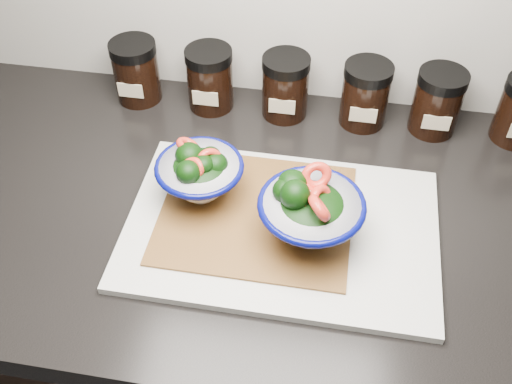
% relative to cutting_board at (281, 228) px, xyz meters
% --- Properties ---
extents(cabinet, '(3.43, 0.58, 0.86)m').
position_rel_cutting_board_xyz_m(cabinet, '(0.07, 0.04, -0.48)').
color(cabinet, black).
rests_on(cabinet, ground).
extents(countertop, '(3.50, 0.60, 0.04)m').
position_rel_cutting_board_xyz_m(countertop, '(0.07, 0.04, -0.03)').
color(countertop, black).
rests_on(countertop, cabinet).
extents(cutting_board, '(0.45, 0.30, 0.01)m').
position_rel_cutting_board_xyz_m(cutting_board, '(0.00, 0.00, 0.00)').
color(cutting_board, beige).
rests_on(cutting_board, countertop).
extents(bamboo_mat, '(0.28, 0.24, 0.00)m').
position_rel_cutting_board_xyz_m(bamboo_mat, '(-0.04, 0.02, 0.01)').
color(bamboo_mat, brown).
rests_on(bamboo_mat, cutting_board).
extents(bowl_left, '(0.13, 0.13, 0.09)m').
position_rel_cutting_board_xyz_m(bowl_left, '(-0.13, 0.04, 0.05)').
color(bowl_left, white).
rests_on(bowl_left, bamboo_mat).
extents(bowl_right, '(0.15, 0.15, 0.11)m').
position_rel_cutting_board_xyz_m(bowl_right, '(0.04, -0.01, 0.06)').
color(bowl_right, white).
rests_on(bowl_right, bamboo_mat).
extents(spice_jar_a, '(0.08, 0.08, 0.11)m').
position_rel_cutting_board_xyz_m(spice_jar_a, '(-0.30, 0.28, 0.05)').
color(spice_jar_a, black).
rests_on(spice_jar_a, countertop).
extents(spice_jar_b, '(0.08, 0.08, 0.11)m').
position_rel_cutting_board_xyz_m(spice_jar_b, '(-0.17, 0.28, 0.05)').
color(spice_jar_b, black).
rests_on(spice_jar_b, countertop).
extents(spice_jar_c, '(0.08, 0.08, 0.11)m').
position_rel_cutting_board_xyz_m(spice_jar_c, '(-0.03, 0.28, 0.05)').
color(spice_jar_c, black).
rests_on(spice_jar_c, countertop).
extents(spice_jar_d, '(0.08, 0.08, 0.11)m').
position_rel_cutting_board_xyz_m(spice_jar_d, '(0.10, 0.28, 0.05)').
color(spice_jar_d, black).
rests_on(spice_jar_d, countertop).
extents(spice_jar_e, '(0.08, 0.08, 0.11)m').
position_rel_cutting_board_xyz_m(spice_jar_e, '(0.22, 0.28, 0.05)').
color(spice_jar_e, black).
rests_on(spice_jar_e, countertop).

